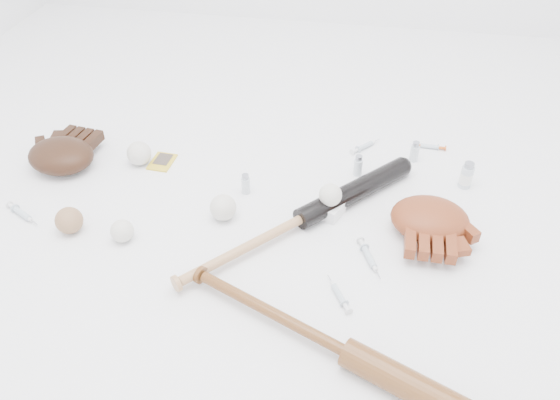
% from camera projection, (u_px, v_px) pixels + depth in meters
% --- Properties ---
extents(bat_dark, '(0.63, 0.68, 0.06)m').
position_uv_depth(bat_dark, '(302.00, 218.00, 1.55)').
color(bat_dark, black).
rests_on(bat_dark, ground).
extents(bat_wood, '(0.86, 0.42, 0.07)m').
position_uv_depth(bat_wood, '(349.00, 353.00, 1.20)').
color(bat_wood, brown).
rests_on(bat_wood, ground).
extents(glove_dark, '(0.29, 0.29, 0.09)m').
position_uv_depth(glove_dark, '(61.00, 155.00, 1.77)').
color(glove_dark, black).
rests_on(glove_dark, ground).
extents(glove_tan, '(0.27, 0.27, 0.09)m').
position_uv_depth(glove_tan, '(430.00, 219.00, 1.53)').
color(glove_tan, maroon).
rests_on(glove_tan, ground).
extents(trading_card, '(0.08, 0.10, 0.01)m').
position_uv_depth(trading_card, '(162.00, 162.00, 1.81)').
color(trading_card, gold).
rests_on(trading_card, ground).
extents(pedestal, '(0.09, 0.09, 0.04)m').
position_uv_depth(pedestal, '(329.00, 209.00, 1.60)').
color(pedestal, white).
rests_on(pedestal, ground).
extents(baseball_on_pedestal, '(0.07, 0.07, 0.07)m').
position_uv_depth(baseball_on_pedestal, '(330.00, 195.00, 1.57)').
color(baseball_on_pedestal, beige).
rests_on(baseball_on_pedestal, pedestal).
extents(baseball_left, '(0.06, 0.06, 0.06)m').
position_uv_depth(baseball_left, '(122.00, 231.00, 1.51)').
color(baseball_left, beige).
rests_on(baseball_left, ground).
extents(baseball_upper, '(0.08, 0.08, 0.08)m').
position_uv_depth(baseball_upper, '(139.00, 153.00, 1.78)').
color(baseball_upper, beige).
rests_on(baseball_upper, ground).
extents(baseball_mid, '(0.08, 0.08, 0.08)m').
position_uv_depth(baseball_mid, '(223.00, 208.00, 1.58)').
color(baseball_mid, beige).
rests_on(baseball_mid, ground).
extents(baseball_aged, '(0.08, 0.08, 0.08)m').
position_uv_depth(baseball_aged, '(69.00, 220.00, 1.53)').
color(baseball_aged, '#916745').
rests_on(baseball_aged, ground).
extents(syringe_0, '(0.15, 0.10, 0.02)m').
position_uv_depth(syringe_0, '(22.00, 213.00, 1.60)').
color(syringe_0, '#ADBCC6').
rests_on(syringe_0, ground).
extents(syringe_1, '(0.09, 0.13, 0.02)m').
position_uv_depth(syringe_1, '(339.00, 294.00, 1.36)').
color(syringe_1, '#ADBCC6').
rests_on(syringe_1, ground).
extents(syringe_2, '(0.12, 0.13, 0.02)m').
position_uv_depth(syringe_2, '(365.00, 146.00, 1.87)').
color(syringe_2, '#ADBCC6').
rests_on(syringe_2, ground).
extents(syringe_3, '(0.09, 0.16, 0.02)m').
position_uv_depth(syringe_3, '(369.00, 257.00, 1.46)').
color(syringe_3, '#ADBCC6').
rests_on(syringe_3, ground).
extents(syringe_4, '(0.13, 0.03, 0.02)m').
position_uv_depth(syringe_4, '(429.00, 146.00, 1.87)').
color(syringe_4, '#ADBCC6').
rests_on(syringe_4, ground).
extents(vial_0, '(0.03, 0.03, 0.07)m').
position_uv_depth(vial_0, '(358.00, 165.00, 1.74)').
color(vial_0, silver).
rests_on(vial_0, ground).
extents(vial_1, '(0.03, 0.03, 0.07)m').
position_uv_depth(vial_1, '(415.00, 151.00, 1.80)').
color(vial_1, silver).
rests_on(vial_1, ground).
extents(vial_2, '(0.03, 0.03, 0.07)m').
position_uv_depth(vial_2, '(246.00, 184.00, 1.67)').
color(vial_2, silver).
rests_on(vial_2, ground).
extents(vial_3, '(0.04, 0.04, 0.09)m').
position_uv_depth(vial_3, '(467.00, 175.00, 1.69)').
color(vial_3, silver).
rests_on(vial_3, ground).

